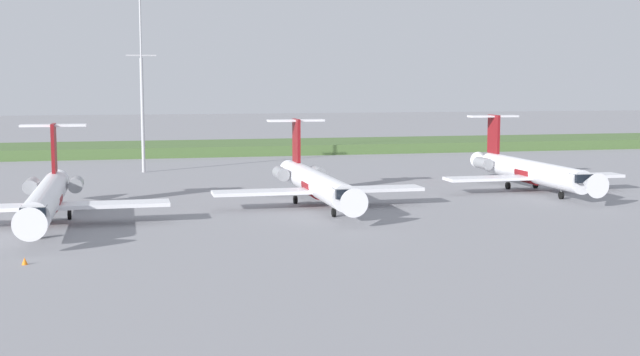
{
  "coord_description": "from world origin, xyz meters",
  "views": [
    {
      "loc": [
        -20.79,
        -80.85,
        13.34
      ],
      "look_at": [
        0.0,
        7.64,
        3.0
      ],
      "focal_mm": 47.19,
      "sensor_mm": 36.0,
      "label": 1
    }
  ],
  "objects": [
    {
      "name": "regional_jet_second",
      "position": [
        -0.49,
        7.58,
        2.54
      ],
      "size": [
        22.81,
        31.0,
        9.0
      ],
      "color": "white",
      "rests_on": "ground"
    },
    {
      "name": "safety_cone_mid_marker",
      "position": [
        -28.09,
        -16.74,
        0.28
      ],
      "size": [
        0.44,
        0.44,
        0.55
      ],
      "primitive_type": "cone",
      "color": "orange",
      "rests_on": "ground"
    },
    {
      "name": "ground_plane",
      "position": [
        0.0,
        30.0,
        0.0
      ],
      "size": [
        500.0,
        500.0,
        0.0
      ],
      "primitive_type": "plane",
      "color": "gray"
    },
    {
      "name": "grass_berm",
      "position": [
        0.0,
        79.3,
        0.94
      ],
      "size": [
        320.0,
        20.0,
        1.88
      ],
      "primitive_type": "cube",
      "color": "#4C6B38",
      "rests_on": "ground"
    },
    {
      "name": "regional_jet_third",
      "position": [
        28.13,
        14.02,
        2.54
      ],
      "size": [
        22.81,
        31.0,
        9.0
      ],
      "color": "white",
      "rests_on": "ground"
    },
    {
      "name": "regional_jet_nearest",
      "position": [
        -28.0,
        2.08,
        2.54
      ],
      "size": [
        22.81,
        31.0,
        9.0
      ],
      "color": "white",
      "rests_on": "ground"
    },
    {
      "name": "antenna_mast",
      "position": [
        -17.89,
        46.76,
        10.95
      ],
      "size": [
        4.4,
        0.5,
        26.53
      ],
      "color": "#B2B2B7",
      "rests_on": "ground"
    }
  ]
}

